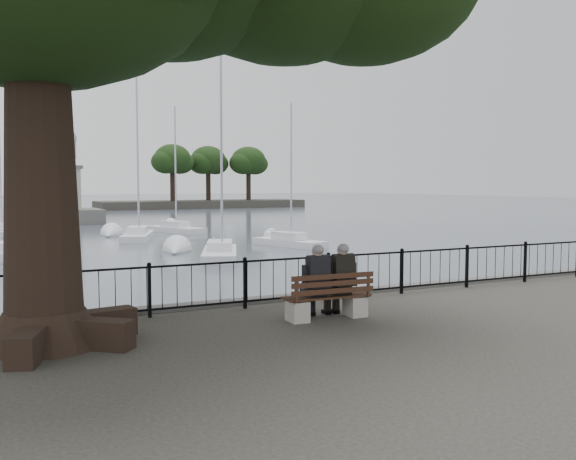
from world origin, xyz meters
TOP-DOWN VIEW (x-y plane):
  - harbor at (0.00, 3.00)m, footprint 260.00×260.00m
  - railing at (0.00, 2.50)m, footprint 22.06×0.06m
  - bench at (-0.00, 0.81)m, footprint 1.75×0.59m
  - person_left at (-0.23, 0.92)m, footprint 0.43×0.72m
  - person_right at (0.31, 0.90)m, footprint 0.43×0.72m
  - lion_monument at (2.00, 49.94)m, footprint 5.65×5.65m
  - sailboat_b at (-4.11, 22.30)m, footprint 3.99×6.26m
  - sailboat_c at (4.74, 19.15)m, footprint 3.57×5.82m
  - sailboat_d at (10.42, 23.01)m, footprint 2.71×5.17m
  - sailboat_f at (3.72, 31.23)m, footprint 3.44×5.89m
  - sailboat_g at (7.59, 35.90)m, footprint 3.37×5.70m
  - sailboat_h at (-3.87, 38.93)m, footprint 2.53×5.05m
  - far_shore at (25.54, 79.46)m, footprint 30.00×8.60m

SIDE VIEW (x-z plane):
  - sailboat_d at x=10.42m, z-range -4.87..3.41m
  - sailboat_g at x=7.59m, z-range -5.38..3.95m
  - sailboat_c at x=4.74m, z-range -5.99..4.61m
  - sailboat_f at x=3.72m, z-range -6.20..4.84m
  - sailboat_b at x=-4.11m, z-range -6.66..5.32m
  - sailboat_h at x=-3.87m, z-range -6.64..5.38m
  - harbor at x=0.00m, z-range -1.10..0.10m
  - bench at x=0.00m, z-range -0.14..0.77m
  - railing at x=0.00m, z-range 0.06..1.06m
  - person_left at x=-0.23m, z-range -0.06..1.39m
  - person_right at x=0.31m, z-range -0.06..1.39m
  - lion_monument at x=2.00m, z-range -3.12..5.30m
  - far_shore at x=25.54m, z-range -1.59..7.59m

